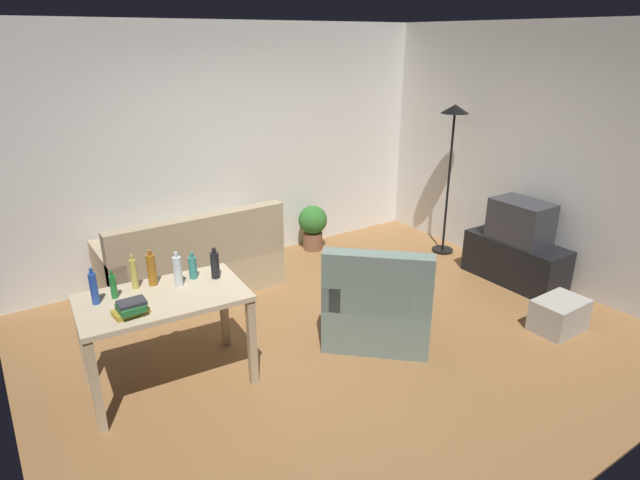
{
  "coord_description": "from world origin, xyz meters",
  "views": [
    {
      "loc": [
        -2.49,
        -3.33,
        2.54
      ],
      "look_at": [
        0.1,
        0.5,
        0.75
      ],
      "focal_mm": 29.67,
      "sensor_mm": 36.0,
      "label": 1
    }
  ],
  "objects_px": {
    "armchair": "(378,304)",
    "bottle_green": "(113,286)",
    "desk": "(164,309)",
    "bottle_tall": "(193,267)",
    "book_stack": "(131,308)",
    "bottle_amber": "(152,269)",
    "bottle_blue": "(94,288)",
    "tv_stand": "(515,261)",
    "bottle_dark": "(215,265)",
    "bottle_clear": "(178,271)",
    "couch": "(193,265)",
    "potted_plant": "(313,224)",
    "tv": "(521,221)",
    "torchiere_lamp": "(452,139)",
    "storage_box": "(559,315)",
    "bottle_squat": "(134,274)"
  },
  "relations": [
    {
      "from": "bottle_clear",
      "to": "bottle_amber",
      "type": "bearing_deg",
      "value": 141.17
    },
    {
      "from": "bottle_blue",
      "to": "couch",
      "type": "bearing_deg",
      "value": 47.09
    },
    {
      "from": "potted_plant",
      "to": "bottle_dark",
      "type": "height_order",
      "value": "bottle_dark"
    },
    {
      "from": "desk",
      "to": "potted_plant",
      "type": "xyz_separation_m",
      "value": [
        2.44,
        1.71,
        -0.32
      ]
    },
    {
      "from": "bottle_blue",
      "to": "armchair",
      "type": "bearing_deg",
      "value": -12.84
    },
    {
      "from": "book_stack",
      "to": "storage_box",
      "type": "bearing_deg",
      "value": -16.67
    },
    {
      "from": "armchair",
      "to": "couch",
      "type": "bearing_deg",
      "value": -16.33
    },
    {
      "from": "couch",
      "to": "book_stack",
      "type": "bearing_deg",
      "value": 57.23
    },
    {
      "from": "couch",
      "to": "book_stack",
      "type": "relative_size",
      "value": 7.61
    },
    {
      "from": "bottle_green",
      "to": "bottle_tall",
      "type": "xyz_separation_m",
      "value": [
        0.6,
        0.0,
        0.0
      ]
    },
    {
      "from": "bottle_clear",
      "to": "bottle_squat",
      "type": "bearing_deg",
      "value": 154.24
    },
    {
      "from": "couch",
      "to": "tv_stand",
      "type": "height_order",
      "value": "couch"
    },
    {
      "from": "bottle_squat",
      "to": "bottle_tall",
      "type": "distance_m",
      "value": 0.44
    },
    {
      "from": "potted_plant",
      "to": "bottle_squat",
      "type": "height_order",
      "value": "bottle_squat"
    },
    {
      "from": "armchair",
      "to": "bottle_green",
      "type": "bearing_deg",
      "value": 29.16
    },
    {
      "from": "armchair",
      "to": "bottle_green",
      "type": "relative_size",
      "value": 5.72
    },
    {
      "from": "torchiere_lamp",
      "to": "potted_plant",
      "type": "xyz_separation_m",
      "value": [
        -1.31,
        0.98,
        -1.08
      ]
    },
    {
      "from": "torchiere_lamp",
      "to": "book_stack",
      "type": "bearing_deg",
      "value": -167.44
    },
    {
      "from": "bottle_dark",
      "to": "tv_stand",
      "type": "bearing_deg",
      "value": -6.69
    },
    {
      "from": "torchiere_lamp",
      "to": "bottle_squat",
      "type": "distance_m",
      "value": 3.95
    },
    {
      "from": "desk",
      "to": "bottle_tall",
      "type": "relative_size",
      "value": 5.77
    },
    {
      "from": "tv",
      "to": "bottle_green",
      "type": "relative_size",
      "value": 2.79
    },
    {
      "from": "bottle_tall",
      "to": "bottle_dark",
      "type": "relative_size",
      "value": 0.86
    },
    {
      "from": "storage_box",
      "to": "armchair",
      "type": "bearing_deg",
      "value": 149.73
    },
    {
      "from": "armchair",
      "to": "bottle_clear",
      "type": "bearing_deg",
      "value": 27.57
    },
    {
      "from": "storage_box",
      "to": "book_stack",
      "type": "bearing_deg",
      "value": 163.33
    },
    {
      "from": "bottle_dark",
      "to": "bottle_amber",
      "type": "bearing_deg",
      "value": 161.39
    },
    {
      "from": "potted_plant",
      "to": "bottle_blue",
      "type": "distance_m",
      "value": 3.32
    },
    {
      "from": "bottle_amber",
      "to": "bottle_tall",
      "type": "xyz_separation_m",
      "value": [
        0.3,
        -0.06,
        -0.03
      ]
    },
    {
      "from": "bottle_squat",
      "to": "book_stack",
      "type": "xyz_separation_m",
      "value": [
        -0.14,
        -0.4,
        -0.07
      ]
    },
    {
      "from": "bottle_amber",
      "to": "bottle_blue",
      "type": "bearing_deg",
      "value": -169.66
    },
    {
      "from": "bottle_amber",
      "to": "bottle_tall",
      "type": "relative_size",
      "value": 1.32
    },
    {
      "from": "bottle_blue",
      "to": "tv_stand",
      "type": "bearing_deg",
      "value": -6.26
    },
    {
      "from": "bottle_blue",
      "to": "bottle_dark",
      "type": "height_order",
      "value": "bottle_blue"
    },
    {
      "from": "tv_stand",
      "to": "bottle_blue",
      "type": "distance_m",
      "value": 4.26
    },
    {
      "from": "tv",
      "to": "bottle_tall",
      "type": "relative_size",
      "value": 2.77
    },
    {
      "from": "couch",
      "to": "tv_stand",
      "type": "bearing_deg",
      "value": 150.35
    },
    {
      "from": "tv",
      "to": "bottle_green",
      "type": "bearing_deg",
      "value": 83.26
    },
    {
      "from": "armchair",
      "to": "bottle_amber",
      "type": "height_order",
      "value": "bottle_amber"
    },
    {
      "from": "storage_box",
      "to": "bottle_green",
      "type": "xyz_separation_m",
      "value": [
        -3.52,
        1.37,
        0.7
      ]
    },
    {
      "from": "armchair",
      "to": "bottle_blue",
      "type": "relative_size",
      "value": 4.49
    },
    {
      "from": "armchair",
      "to": "bottle_green",
      "type": "distance_m",
      "value": 2.2
    },
    {
      "from": "tv_stand",
      "to": "torchiere_lamp",
      "type": "relative_size",
      "value": 0.61
    },
    {
      "from": "potted_plant",
      "to": "bottle_green",
      "type": "bearing_deg",
      "value": -150.47
    },
    {
      "from": "potted_plant",
      "to": "bottle_green",
      "type": "height_order",
      "value": "bottle_green"
    },
    {
      "from": "armchair",
      "to": "storage_box",
      "type": "height_order",
      "value": "armchair"
    },
    {
      "from": "book_stack",
      "to": "bottle_green",
      "type": "bearing_deg",
      "value": 95.11
    },
    {
      "from": "bottle_blue",
      "to": "bottle_squat",
      "type": "height_order",
      "value": "bottle_blue"
    },
    {
      "from": "bottle_squat",
      "to": "bottle_tall",
      "type": "height_order",
      "value": "bottle_squat"
    },
    {
      "from": "bottle_clear",
      "to": "bottle_tall",
      "type": "height_order",
      "value": "bottle_clear"
    }
  ]
}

